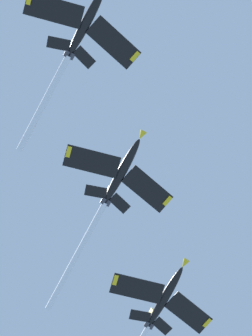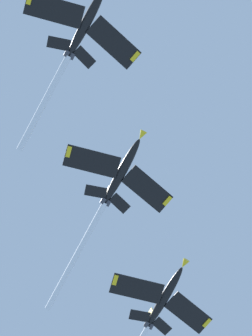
{
  "view_description": "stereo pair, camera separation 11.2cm",
  "coord_description": "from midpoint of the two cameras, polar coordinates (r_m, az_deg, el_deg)",
  "views": [
    {
      "loc": [
        28.15,
        -7.39,
        1.7
      ],
      "look_at": [
        -21.5,
        36.73,
        110.75
      ],
      "focal_mm": 83.22,
      "sensor_mm": 36.0,
      "label": 1
    },
    {
      "loc": [
        28.08,
        -7.47,
        1.7
      ],
      "look_at": [
        -21.5,
        36.73,
        110.75
      ],
      "focal_mm": 83.22,
      "sensor_mm": 36.0,
      "label": 2
    }
  ],
  "objects": [
    {
      "name": "jet_lead",
      "position": [
        123.37,
        -3.84,
        8.86
      ],
      "size": [
        28.75,
        19.77,
        11.07
      ],
      "color": "black"
    },
    {
      "name": "jet_second",
      "position": [
        128.4,
        -1.28,
        -2.11
      ],
      "size": [
        31.77,
        19.78,
        13.2
      ],
      "color": "black"
    },
    {
      "name": "jet_third",
      "position": [
        137.23,
        2.2,
        -10.61
      ],
      "size": [
        30.02,
        19.82,
        12.04
      ],
      "color": "black"
    }
  ]
}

